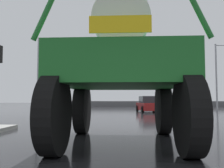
{
  "coord_description": "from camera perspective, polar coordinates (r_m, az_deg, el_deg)",
  "views": [
    {
      "loc": [
        -0.11,
        -1.53,
        1.23
      ],
      "look_at": [
        -0.72,
        6.51,
        1.74
      ],
      "focal_mm": 38.59,
      "sensor_mm": 36.0,
      "label": 1
    }
  ],
  "objects": [
    {
      "name": "traffic_signal_far_left",
      "position": [
        31.26,
        15.45,
        -0.37
      ],
      "size": [
        0.24,
        0.55,
        4.01
      ],
      "color": "#A8AAAF",
      "rests_on": "ground"
    },
    {
      "name": "ground_plane",
      "position": [
        19.57,
        4.72,
        -7.21
      ],
      "size": [
        120.0,
        120.0,
        0.0
      ],
      "primitive_type": "plane",
      "color": "black"
    },
    {
      "name": "streetlight_far_right",
      "position": [
        29.01,
        23.76,
        2.41
      ],
      "size": [
        1.89,
        0.24,
        7.36
      ],
      "color": "#A8AAAF",
      "rests_on": "ground"
    },
    {
      "name": "streetlight_far_left",
      "position": [
        26.1,
        -16.89,
        3.15
      ],
      "size": [
        1.56,
        0.24,
        7.66
      ],
      "color": "#A8AAAF",
      "rests_on": "ground"
    },
    {
      "name": "roadside_barrier",
      "position": [
        39.93,
        4.55,
        -4.72
      ],
      "size": [
        32.76,
        0.24,
        0.9
      ],
      "primitive_type": "cube",
      "color": "#59595B",
      "rests_on": "ground"
    },
    {
      "name": "oversize_sprayer",
      "position": [
        7.01,
        2.29,
        3.03
      ],
      "size": [
        3.95,
        5.37,
        4.26
      ],
      "rotation": [
        0.0,
        0.0,
        1.59
      ],
      "color": "black",
      "rests_on": "ground"
    },
    {
      "name": "sedan_ahead",
      "position": [
        23.68,
        8.63,
        -4.83
      ],
      "size": [
        2.35,
        4.31,
        1.52
      ],
      "rotation": [
        0.0,
        0.0,
        1.72
      ],
      "color": "maroon",
      "rests_on": "ground"
    },
    {
      "name": "traffic_signal_far_right",
      "position": [
        31.09,
        13.59,
        -0.14
      ],
      "size": [
        0.24,
        0.55,
        4.2
      ],
      "color": "#A8AAAF",
      "rests_on": "ground"
    }
  ]
}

